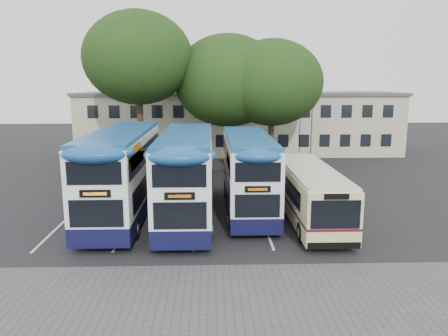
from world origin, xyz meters
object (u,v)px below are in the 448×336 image
(bus_dd_right, at_px, (248,169))
(bus_dd_mid, at_px, (187,172))
(tree_left, at_px, (138,58))
(bus_single, at_px, (310,191))
(tree_mid, at_px, (228,81))
(lamp_post, at_px, (313,107))
(bus_dd_left, at_px, (122,170))
(tree_right, at_px, (272,83))

(bus_dd_right, bearing_deg, bus_dd_mid, -157.64)
(bus_dd_right, bearing_deg, tree_left, 124.59)
(bus_dd_right, bearing_deg, bus_single, -33.61)
(tree_mid, bearing_deg, lamp_post, 9.40)
(bus_dd_mid, relative_size, bus_dd_right, 1.07)
(tree_left, bearing_deg, bus_dd_mid, -70.89)
(tree_left, distance_m, bus_dd_left, 13.90)
(tree_right, height_order, bus_dd_mid, tree_right)
(bus_dd_right, relative_size, bus_single, 1.08)
(tree_right, xyz_separation_m, bus_dd_right, (-2.91, -11.65, -4.80))
(tree_right, xyz_separation_m, bus_dd_left, (-9.78, -12.64, -4.58))
(bus_dd_left, relative_size, bus_dd_mid, 1.02)
(lamp_post, height_order, tree_mid, tree_mid)
(tree_right, relative_size, bus_single, 1.12)
(lamp_post, distance_m, tree_left, 15.46)
(lamp_post, bearing_deg, tree_mid, -170.60)
(tree_left, bearing_deg, lamp_post, 11.20)
(tree_mid, xyz_separation_m, bus_dd_mid, (-2.76, -14.32, -4.79))
(bus_dd_mid, distance_m, bus_dd_right, 3.66)
(bus_dd_mid, bearing_deg, tree_left, 109.11)
(tree_mid, xyz_separation_m, tree_right, (3.53, -1.28, -0.16))
(tree_mid, height_order, bus_dd_right, tree_mid)
(tree_left, bearing_deg, tree_right, 2.04)
(bus_dd_right, bearing_deg, lamp_post, 64.10)
(bus_single, bearing_deg, bus_dd_left, 173.90)
(tree_mid, distance_m, bus_dd_mid, 15.35)
(tree_left, height_order, bus_single, tree_left)
(bus_dd_mid, height_order, bus_dd_right, bus_dd_mid)
(tree_left, distance_m, bus_dd_right, 15.24)
(lamp_post, height_order, bus_dd_right, lamp_post)
(bus_single, bearing_deg, bus_dd_mid, 174.16)
(tree_right, relative_size, bus_dd_left, 0.95)
(tree_mid, relative_size, bus_dd_right, 1.08)
(tree_right, bearing_deg, tree_left, -177.96)
(tree_left, relative_size, bus_dd_left, 1.13)
(tree_left, height_order, tree_right, tree_left)
(bus_dd_right, bearing_deg, bus_dd_left, -171.80)
(tree_left, relative_size, bus_dd_right, 1.24)
(lamp_post, height_order, bus_dd_left, lamp_post)
(lamp_post, xyz_separation_m, bus_dd_left, (-13.75, -15.16, -2.50))
(tree_left, relative_size, tree_mid, 1.14)
(bus_dd_mid, relative_size, bus_single, 1.16)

